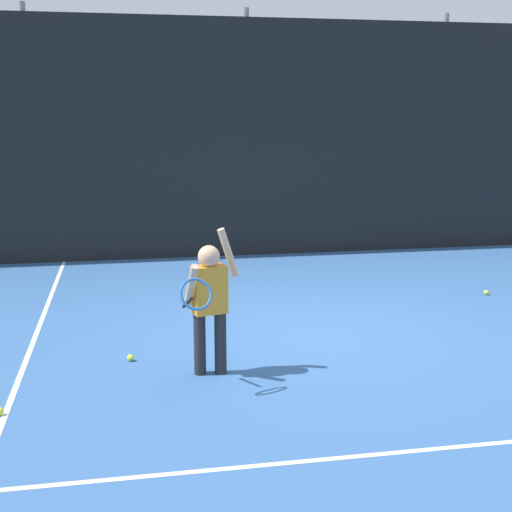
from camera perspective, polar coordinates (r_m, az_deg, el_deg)
The scene contains 12 objects.
ground_plane at distance 7.78m, azimuth 4.78°, elevation -6.03°, with size 20.00×20.00×0.00m, color #335B93.
court_line_baseline at distance 5.28m, azimuth 13.37°, elevation -15.24°, with size 9.00×0.05×0.00m, color white.
court_line_sideline at distance 8.53m, azimuth -17.13°, elevation -4.91°, with size 0.05×9.00×0.00m, color white.
back_fence_windscreen at distance 11.56m, azimuth -0.72°, elevation 9.51°, with size 13.98×0.08×3.85m, color black.
fence_post_1 at distance 11.52m, azimuth -18.00°, elevation 9.32°, with size 0.09×0.09×4.00m, color slate.
fence_post_2 at distance 11.61m, azimuth -0.78°, elevation 9.89°, with size 0.09×0.09×4.00m, color slate.
fence_post_3 at distance 12.66m, azimuth 14.88°, elevation 9.66°, with size 0.09×0.09×4.00m, color slate.
tennis_player at distance 6.28m, azimuth -3.88°, elevation -3.45°, with size 0.62×0.69×1.35m.
tennis_ball_0 at distance 9.77m, azimuth -3.50°, elevation -2.14°, with size 0.07×0.07×0.07m, color #CCE033.
tennis_ball_2 at distance 9.68m, azimuth 18.36°, elevation -2.86°, with size 0.07×0.07×0.07m, color #CCE033.
tennis_ball_3 at distance 6.02m, azimuth -20.29°, elevation -11.88°, with size 0.07×0.07×0.07m, color #CCE033.
tennis_ball_4 at distance 6.91m, azimuth -10.25°, elevation -8.22°, with size 0.07×0.07×0.07m, color #CCE033.
Camera 1 is at (-2.01, -7.14, 2.37)m, focal length 48.77 mm.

